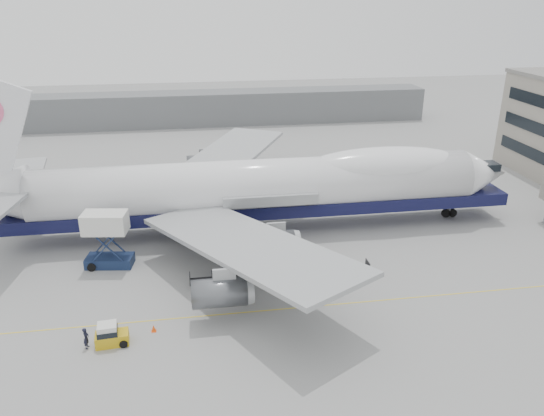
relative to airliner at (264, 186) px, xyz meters
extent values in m
plane|color=gray|center=(-0.64, -12.00, -5.62)|extent=(260.00, 260.00, 0.00)
cube|color=gold|center=(-0.64, -18.00, -5.62)|extent=(60.00, 0.15, 0.01)
cube|color=slate|center=(-10.64, 58.00, -2.12)|extent=(110.00, 8.00, 7.00)
cylinder|color=white|center=(-0.64, 0.00, 0.08)|extent=(52.00, 6.40, 6.40)
cube|color=#0E0F35|center=(0.36, 0.00, -2.48)|extent=(60.00, 5.76, 1.50)
cone|color=white|center=(28.36, 0.00, 0.08)|extent=(6.00, 6.40, 6.40)
ellipsoid|color=white|center=(14.96, 0.00, 1.84)|extent=(20.67, 5.78, 4.56)
cube|color=#9EA0A3|center=(-3.64, -14.28, -0.52)|extent=(20.35, 26.74, 2.26)
cube|color=#9EA0A3|center=(-3.64, 14.28, -0.52)|extent=(20.35, 26.74, 2.26)
cylinder|color=#595B60|center=(-6.64, 19.00, -2.72)|extent=(4.80, 2.60, 2.60)
cylinder|color=#595B60|center=(-0.64, 10.00, -2.72)|extent=(4.80, 2.60, 2.60)
cylinder|color=#595B60|center=(-0.64, -10.00, -2.72)|extent=(4.80, 2.60, 2.60)
cylinder|color=#595B60|center=(-6.64, -19.00, -2.72)|extent=(4.80, 2.60, 2.60)
cylinder|color=slate|center=(24.36, 0.00, -4.37)|extent=(0.36, 0.36, 2.50)
cylinder|color=black|center=(24.36, 0.00, -5.07)|extent=(1.10, 0.45, 1.10)
cylinder|color=slate|center=(-3.64, -3.00, -4.37)|extent=(0.36, 0.36, 2.50)
cylinder|color=black|center=(-3.64, -3.00, -5.07)|extent=(1.10, 0.45, 1.10)
cylinder|color=slate|center=(-3.64, 3.00, -4.37)|extent=(0.36, 0.36, 2.50)
cylinder|color=black|center=(-3.64, 3.00, -5.07)|extent=(1.10, 0.45, 1.10)
cube|color=#182649|center=(-17.59, -6.75, -5.09)|extent=(5.17, 3.04, 1.07)
cube|color=silver|center=(-17.59, -6.75, -0.62)|extent=(4.81, 3.17, 2.15)
cube|color=#182649|center=(-17.59, -7.82, -2.82)|extent=(3.46, 0.64, 3.85)
cube|color=#182649|center=(-17.59, -5.68, -2.82)|extent=(3.46, 0.64, 3.85)
cube|color=slate|center=(-17.59, -5.19, -0.62)|extent=(2.49, 1.51, 0.15)
cylinder|color=black|center=(-19.35, -7.73, -5.19)|extent=(0.88, 0.34, 0.88)
cylinder|color=black|center=(-19.35, -5.78, -5.19)|extent=(0.88, 0.34, 0.88)
cylinder|color=black|center=(-15.84, -7.73, -5.19)|extent=(0.88, 0.34, 0.88)
cylinder|color=black|center=(-15.84, -5.78, -5.19)|extent=(0.88, 0.34, 0.88)
cube|color=gold|center=(-15.71, -20.92, -5.10)|extent=(2.78, 1.64, 1.05)
cube|color=silver|center=(-16.00, -20.94, -4.14)|extent=(1.63, 1.46, 0.96)
cube|color=black|center=(-16.00, -20.94, -4.33)|extent=(1.73, 1.56, 0.48)
cylinder|color=black|center=(-16.67, -21.54, -5.29)|extent=(0.67, 0.29, 0.67)
cylinder|color=black|center=(-16.67, -20.30, -5.29)|extent=(0.67, 0.29, 0.67)
cylinder|color=black|center=(-14.76, -21.54, -5.29)|extent=(0.67, 0.29, 0.67)
cylinder|color=black|center=(-14.76, -20.30, -5.29)|extent=(0.67, 0.29, 0.67)
imported|color=black|center=(-17.71, -21.12, -4.68)|extent=(0.51, 0.73, 1.89)
cone|color=#F74B0D|center=(-12.42, -19.65, -5.31)|extent=(0.40, 0.40, 0.63)
cube|color=#F74B0D|center=(-12.42, -19.65, -5.61)|extent=(0.43, 0.43, 0.03)
cube|color=#2D2D30|center=(-8.09, -12.50, -5.17)|extent=(2.30, 1.35, 0.18)
cube|color=#2D2D30|center=(-9.19, -12.50, -4.77)|extent=(0.08, 1.35, 0.90)
cube|color=#2D2D30|center=(-6.99, -12.50, -4.77)|extent=(0.08, 1.35, 0.90)
cylinder|color=black|center=(-8.94, -13.05, -5.47)|extent=(0.30, 0.12, 0.30)
cylinder|color=black|center=(-8.94, -11.95, -5.47)|extent=(0.30, 0.12, 0.30)
cylinder|color=black|center=(-7.24, -13.05, -5.47)|extent=(0.30, 0.12, 0.30)
cylinder|color=black|center=(-7.24, -11.95, -5.47)|extent=(0.30, 0.12, 0.30)
cube|color=#2D2D30|center=(-4.06, -12.50, -5.17)|extent=(2.30, 1.35, 0.18)
cube|color=#2D2D30|center=(-5.16, -12.50, -4.77)|extent=(0.08, 1.35, 0.90)
cube|color=#2D2D30|center=(-2.96, -12.50, -4.77)|extent=(0.08, 1.35, 0.90)
cylinder|color=black|center=(-4.91, -13.05, -5.47)|extent=(0.30, 0.12, 0.30)
cylinder|color=black|center=(-4.91, -11.95, -5.47)|extent=(0.30, 0.12, 0.30)
cylinder|color=black|center=(-3.21, -13.05, -5.47)|extent=(0.30, 0.12, 0.30)
cylinder|color=black|center=(-3.21, -11.95, -5.47)|extent=(0.30, 0.12, 0.30)
cube|color=#2D2D30|center=(-0.03, -12.50, -5.17)|extent=(2.30, 1.35, 0.18)
cube|color=#2D2D30|center=(-1.13, -12.50, -4.77)|extent=(0.08, 1.35, 0.90)
cube|color=#2D2D30|center=(1.07, -12.50, -4.77)|extent=(0.08, 1.35, 0.90)
cylinder|color=black|center=(-0.88, -13.05, -5.47)|extent=(0.30, 0.12, 0.30)
cylinder|color=black|center=(-0.88, -11.95, -5.47)|extent=(0.30, 0.12, 0.30)
cylinder|color=black|center=(0.82, -13.05, -5.47)|extent=(0.30, 0.12, 0.30)
cylinder|color=black|center=(0.82, -11.95, -5.47)|extent=(0.30, 0.12, 0.30)
cube|color=#2D2D30|center=(4.00, -12.50, -5.17)|extent=(2.30, 1.35, 0.18)
cube|color=#2D2D30|center=(2.90, -12.50, -4.77)|extent=(0.08, 1.35, 0.90)
cube|color=#2D2D30|center=(5.10, -12.50, -4.77)|extent=(0.08, 1.35, 0.90)
cylinder|color=black|center=(3.15, -13.05, -5.47)|extent=(0.30, 0.12, 0.30)
cylinder|color=black|center=(3.15, -11.95, -5.47)|extent=(0.30, 0.12, 0.30)
cylinder|color=black|center=(4.85, -13.05, -5.47)|extent=(0.30, 0.12, 0.30)
cylinder|color=black|center=(4.85, -11.95, -5.47)|extent=(0.30, 0.12, 0.30)
cube|color=#2D2D30|center=(8.03, -12.50, -5.17)|extent=(2.30, 1.35, 0.18)
cube|color=#2D2D30|center=(6.93, -12.50, -4.77)|extent=(0.08, 1.35, 0.90)
cube|color=#2D2D30|center=(9.13, -12.50, -4.77)|extent=(0.08, 1.35, 0.90)
cylinder|color=black|center=(7.18, -13.05, -5.47)|extent=(0.30, 0.12, 0.30)
cylinder|color=black|center=(7.18, -11.95, -5.47)|extent=(0.30, 0.12, 0.30)
cylinder|color=black|center=(8.88, -13.05, -5.47)|extent=(0.30, 0.12, 0.30)
cylinder|color=black|center=(8.88, -11.95, -5.47)|extent=(0.30, 0.12, 0.30)
camera|label=1|loc=(-8.35, -59.09, 21.50)|focal=35.00mm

